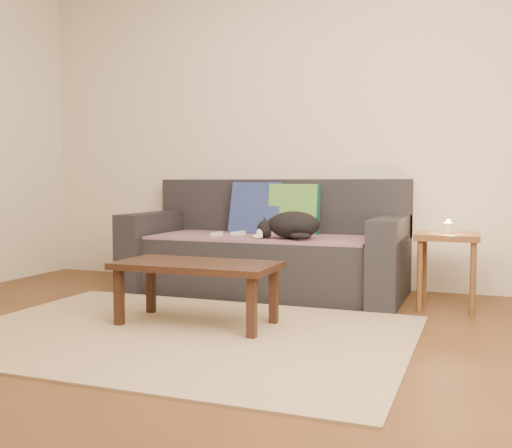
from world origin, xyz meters
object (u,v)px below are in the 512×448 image
at_px(wii_remote_b, 217,234).
at_px(coffee_table, 197,270).
at_px(sofa, 267,252).
at_px(side_table, 448,247).
at_px(wii_remote_a, 238,233).
at_px(cat, 291,226).

distance_m(wii_remote_b, coffee_table, 1.04).
bearing_deg(sofa, side_table, -8.00).
relative_size(wii_remote_a, side_table, 0.29).
bearing_deg(coffee_table, wii_remote_b, 107.89).
height_order(wii_remote_a, coffee_table, wii_remote_a).
relative_size(cat, wii_remote_a, 3.46).
relative_size(cat, coffee_table, 0.55).
height_order(wii_remote_b, coffee_table, wii_remote_b).
bearing_deg(sofa, cat, -42.22).
bearing_deg(side_table, sofa, 172.00).
height_order(cat, side_table, cat).
xyz_separation_m(wii_remote_a, wii_remote_b, (-0.13, -0.12, 0.00)).
relative_size(wii_remote_a, coffee_table, 0.16).
xyz_separation_m(sofa, cat, (0.27, -0.25, 0.23)).
distance_m(sofa, wii_remote_b, 0.42).
bearing_deg(wii_remote_b, side_table, -88.86).
distance_m(wii_remote_a, wii_remote_b, 0.17).
height_order(cat, coffee_table, cat).
bearing_deg(side_table, wii_remote_a, 176.93).
distance_m(side_table, coffee_table, 1.69).
height_order(wii_remote_a, side_table, side_table).
distance_m(sofa, cat, 0.43).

